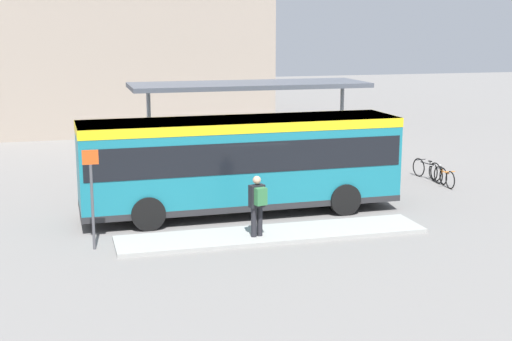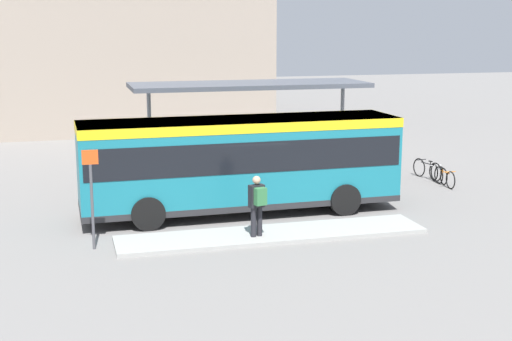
% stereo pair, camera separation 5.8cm
% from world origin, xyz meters
% --- Properties ---
extents(ground_plane, '(120.00, 120.00, 0.00)m').
position_xyz_m(ground_plane, '(0.00, 0.00, 0.00)').
color(ground_plane, slate).
extents(curb_island, '(9.17, 1.80, 0.12)m').
position_xyz_m(curb_island, '(0.25, -2.81, 0.06)').
color(curb_island, '#9E9E99').
rests_on(curb_island, ground_plane).
extents(city_bus, '(10.41, 2.71, 3.14)m').
position_xyz_m(city_bus, '(0.01, 0.00, 1.83)').
color(city_bus, '#197284').
rests_on(city_bus, ground_plane).
extents(pedestrian_waiting, '(0.48, 0.53, 1.78)m').
position_xyz_m(pedestrian_waiting, '(-0.28, -3.10, 1.14)').
color(pedestrian_waiting, '#232328').
rests_on(pedestrian_waiting, curb_island).
extents(bicycle_orange, '(0.48, 1.62, 0.70)m').
position_xyz_m(bicycle_orange, '(8.54, 1.82, 0.35)').
color(bicycle_orange, black).
rests_on(bicycle_orange, ground_plane).
extents(bicycle_white, '(0.48, 1.54, 0.67)m').
position_xyz_m(bicycle_white, '(8.70, 2.52, 0.34)').
color(bicycle_white, black).
rests_on(bicycle_white, ground_plane).
extents(bicycle_black, '(0.49, 1.79, 0.78)m').
position_xyz_m(bicycle_black, '(8.55, 3.22, 0.39)').
color(bicycle_black, black).
rests_on(bicycle_black, ground_plane).
extents(station_shelter, '(9.50, 3.13, 3.84)m').
position_xyz_m(station_shelter, '(1.75, 5.60, 3.68)').
color(station_shelter, '#4C515B').
rests_on(station_shelter, ground_plane).
extents(potted_planter_near_shelter, '(0.97, 0.97, 1.33)m').
position_xyz_m(potted_planter_near_shelter, '(1.09, 2.82, 0.68)').
color(potted_planter_near_shelter, slate).
rests_on(potted_planter_near_shelter, ground_plane).
extents(platform_sign, '(0.44, 0.08, 2.80)m').
position_xyz_m(platform_sign, '(-4.87, -2.68, 1.56)').
color(platform_sign, '#4C4C51').
rests_on(platform_sign, ground_plane).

